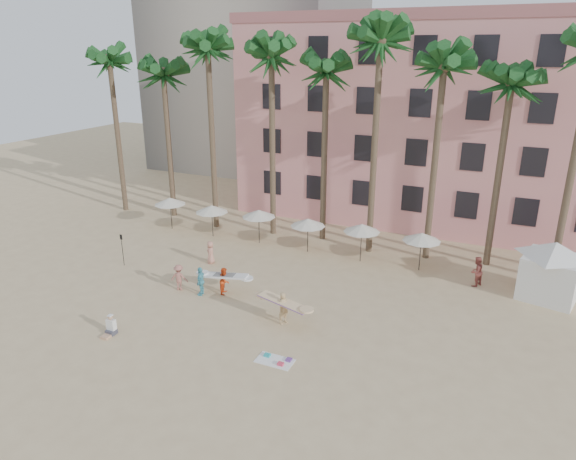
% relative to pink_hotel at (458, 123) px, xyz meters
% --- Properties ---
extents(ground, '(120.00, 120.00, 0.00)m').
position_rel_pink_hotel_xyz_m(ground, '(-7.00, -26.00, -8.00)').
color(ground, '#D1B789').
rests_on(ground, ground).
extents(pink_hotel, '(35.00, 14.00, 16.00)m').
position_rel_pink_hotel_xyz_m(pink_hotel, '(0.00, 0.00, 0.00)').
color(pink_hotel, pink).
rests_on(pink_hotel, ground).
extents(palm_row, '(44.40, 5.40, 16.30)m').
position_rel_pink_hotel_xyz_m(palm_row, '(-6.49, -11.00, 4.97)').
color(palm_row, brown).
rests_on(palm_row, ground).
extents(umbrella_row, '(22.50, 2.70, 2.73)m').
position_rel_pink_hotel_xyz_m(umbrella_row, '(-10.00, -13.50, -5.67)').
color(umbrella_row, '#332B23').
rests_on(umbrella_row, ground).
extents(cabana, '(5.39, 5.39, 3.50)m').
position_rel_pink_hotel_xyz_m(cabana, '(7.70, -14.22, -5.93)').
color(cabana, white).
rests_on(cabana, ground).
extents(beach_towel, '(1.80, 1.00, 0.14)m').
position_rel_pink_hotel_xyz_m(beach_towel, '(-4.09, -26.83, -7.97)').
color(beach_towel, white).
rests_on(beach_towel, ground).
extents(carrier_yellow, '(2.99, 1.24, 1.81)m').
position_rel_pink_hotel_xyz_m(carrier_yellow, '(-5.24, -23.49, -6.99)').
color(carrier_yellow, tan).
rests_on(carrier_yellow, ground).
extents(carrier_white, '(2.95, 1.17, 1.65)m').
position_rel_pink_hotel_xyz_m(carrier_white, '(-9.99, -21.71, -7.11)').
color(carrier_white, '#E64918').
rests_on(carrier_white, ground).
extents(beachgoers, '(17.79, 9.26, 1.92)m').
position_rel_pink_hotel_xyz_m(beachgoers, '(-6.84, -18.97, -7.12)').
color(beachgoers, '#A44C44').
rests_on(beachgoers, ground).
extents(paddle, '(0.18, 0.04, 2.23)m').
position_rel_pink_hotel_xyz_m(paddle, '(-18.43, -20.98, -6.59)').
color(paddle, black).
rests_on(paddle, ground).
extents(seated_man, '(0.48, 0.83, 1.08)m').
position_rel_pink_hotel_xyz_m(seated_man, '(-12.90, -28.24, -7.63)').
color(seated_man, '#3F3F4C').
rests_on(seated_man, ground).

